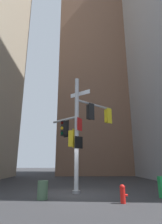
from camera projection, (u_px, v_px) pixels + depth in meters
ground at (76, 193)px, 10.40m from camera, size 120.00×120.00×0.00m
building_mid_block at (95, 37)px, 37.68m from camera, size 13.16×13.16×53.51m
signal_pole_assembly at (81, 127)px, 11.97m from camera, size 4.34×2.47×7.15m
fire_hydrant at (123, 193)px, 7.90m from camera, size 0.33×0.23×0.77m
trash_bin at (43, 190)px, 8.73m from camera, size 0.50×0.50×0.85m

